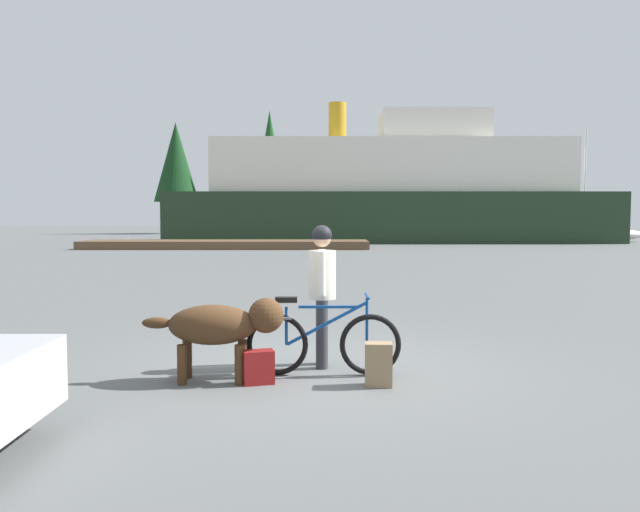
# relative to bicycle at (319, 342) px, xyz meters

# --- Properties ---
(ground_plane) EXTENTS (160.00, 160.00, 0.00)m
(ground_plane) POSITION_rel_bicycle_xyz_m (-0.16, 0.24, -0.37)
(ground_plane) COLOR #595B5B
(bicycle) EXTENTS (1.71, 0.44, 0.89)m
(bicycle) POSITION_rel_bicycle_xyz_m (0.00, 0.00, 0.00)
(bicycle) COLOR black
(bicycle) RESTS_ON ground_plane
(person_cyclist) EXTENTS (0.32, 0.53, 1.65)m
(person_cyclist) POSITION_rel_bicycle_xyz_m (-0.00, 0.42, 0.61)
(person_cyclist) COLOR #333338
(person_cyclist) RESTS_ON ground_plane
(dog) EXTENTS (1.50, 0.50, 0.89)m
(dog) POSITION_rel_bicycle_xyz_m (-1.07, -0.25, 0.23)
(dog) COLOR #472D19
(dog) RESTS_ON ground_plane
(backpack) EXTENTS (0.29, 0.22, 0.45)m
(backpack) POSITION_rel_bicycle_xyz_m (0.58, -0.44, -0.15)
(backpack) COLOR #8C7251
(backpack) RESTS_ON ground_plane
(handbag_pannier) EXTENTS (0.36, 0.26, 0.35)m
(handbag_pannier) POSITION_rel_bicycle_xyz_m (-0.67, -0.36, -0.20)
(handbag_pannier) COLOR maroon
(handbag_pannier) RESTS_ON ground_plane
(dock_pier) EXTENTS (14.29, 2.78, 0.40)m
(dock_pier) POSITION_rel_bicycle_xyz_m (-4.78, 25.35, -0.17)
(dock_pier) COLOR brown
(dock_pier) RESTS_ON ground_plane
(ferry_boat) EXTENTS (26.99, 7.19, 8.62)m
(ferry_boat) POSITION_rel_bicycle_xyz_m (4.42, 33.51, 2.65)
(ferry_boat) COLOR #1E331E
(ferry_boat) RESTS_ON ground_plane
(sailboat_moored) EXTENTS (7.57, 2.12, 7.10)m
(sailboat_moored) POSITION_rel_bicycle_xyz_m (16.26, 32.73, 0.11)
(sailboat_moored) COLOR silver
(sailboat_moored) RESTS_ON ground_plane
(pine_tree_far_left) EXTENTS (3.82, 3.82, 9.51)m
(pine_tree_far_left) POSITION_rel_bicycle_xyz_m (-12.38, 48.55, 5.73)
(pine_tree_far_left) COLOR #4C331E
(pine_tree_far_left) RESTS_ON ground_plane
(pine_tree_center) EXTENTS (3.01, 3.01, 10.63)m
(pine_tree_center) POSITION_rel_bicycle_xyz_m (-4.39, 49.31, 6.12)
(pine_tree_center) COLOR #4C331E
(pine_tree_center) RESTS_ON ground_plane
(pine_tree_far_right) EXTENTS (3.48, 3.48, 10.89)m
(pine_tree_far_right) POSITION_rel_bicycle_xyz_m (8.53, 49.97, 6.74)
(pine_tree_far_right) COLOR #4C331E
(pine_tree_far_right) RESTS_ON ground_plane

